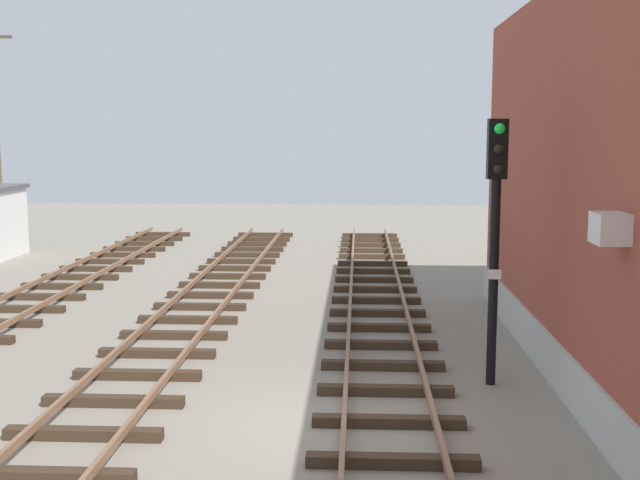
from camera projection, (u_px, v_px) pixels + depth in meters
name	position (u px, v px, depth m)	size (l,w,h in m)	color
ground_plane	(332.00, 426.00, 12.90)	(80.00, 80.00, 0.00)	gray
track_near_building	(389.00, 419.00, 12.84)	(2.50, 48.56, 0.32)	#38281C
track_centre	(99.00, 414.00, 13.07)	(2.50, 48.56, 0.32)	#38281C
signal_mast	(495.00, 219.00, 14.61)	(0.36, 0.40, 5.02)	black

